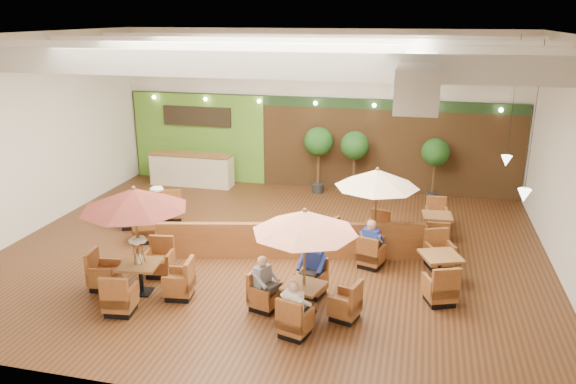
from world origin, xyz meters
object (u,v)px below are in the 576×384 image
(diner_2, at_px, (264,277))
(table_5, at_px, (436,227))
(diner_4, at_px, (371,239))
(service_counter, at_px, (192,169))
(topiary_2, at_px, (435,155))
(table_4, at_px, (440,270))
(booth_divider, at_px, (291,241))
(table_3, at_px, (151,215))
(table_2, at_px, (374,192))
(topiary_1, at_px, (355,148))
(diner_3, at_px, (371,238))
(diner_0, at_px, (295,302))
(table_0, at_px, (136,222))
(table_1, at_px, (305,242))
(topiary_0, at_px, (319,144))
(diner_1, at_px, (312,263))

(diner_2, bearing_deg, table_5, 169.48)
(diner_4, bearing_deg, diner_2, -115.91)
(service_counter, bearing_deg, diner_4, -38.01)
(topiary_2, bearing_deg, table_4, -88.70)
(booth_divider, relative_size, table_3, 2.68)
(table_2, bearing_deg, service_counter, 163.65)
(topiary_1, height_order, diner_3, topiary_1)
(table_5, bearing_deg, table_2, -143.18)
(table_4, xyz_separation_m, table_5, (-0.04, 2.85, -0.02))
(table_3, relative_size, topiary_2, 1.19)
(table_4, distance_m, diner_0, 4.02)
(table_0, xyz_separation_m, table_3, (-1.54, 3.59, -1.26))
(table_1, height_order, table_2, table_1)
(table_2, relative_size, diner_4, 3.28)
(table_2, height_order, table_4, table_2)
(table_5, height_order, topiary_2, topiary_2)
(diner_2, relative_size, diner_4, 1.03)
(topiary_0, height_order, diner_2, topiary_0)
(booth_divider, bearing_deg, topiary_2, 44.72)
(table_1, relative_size, diner_3, 3.00)
(table_5, bearing_deg, topiary_0, 134.85)
(topiary_0, distance_m, diner_1, 7.60)
(diner_2, relative_size, diner_3, 0.93)
(table_1, distance_m, topiary_1, 8.28)
(table_0, distance_m, table_1, 3.72)
(table_5, xyz_separation_m, diner_0, (-2.70, -5.76, 0.40))
(diner_1, height_order, diner_2, diner_1)
(table_0, height_order, diner_2, table_0)
(table_0, xyz_separation_m, table_2, (4.78, 3.40, -0.02))
(diner_2, bearing_deg, table_2, 176.33)
(diner_1, bearing_deg, topiary_1, -80.08)
(table_4, bearing_deg, diner_3, 139.66)
(service_counter, bearing_deg, table_1, -53.94)
(table_0, xyz_separation_m, table_1, (3.72, -0.05, -0.09))
(table_4, height_order, topiary_0, topiary_0)
(table_0, relative_size, diner_1, 3.01)
(table_0, relative_size, table_4, 0.95)
(table_0, bearing_deg, service_counter, 97.33)
(table_2, relative_size, table_3, 0.94)
(booth_divider, xyz_separation_m, diner_4, (2.03, -0.07, 0.26))
(table_5, distance_m, topiary_2, 3.59)
(table_1, bearing_deg, diner_0, -74.21)
(booth_divider, xyz_separation_m, topiary_2, (3.52, 5.60, 1.11))
(service_counter, bearing_deg, diner_0, -56.63)
(service_counter, distance_m, diner_3, 8.89)
(service_counter, relative_size, topiary_2, 1.42)
(topiary_1, height_order, diner_1, topiary_1)
(table_0, distance_m, diner_1, 3.91)
(table_4, bearing_deg, diner_0, -155.07)
(table_1, bearing_deg, booth_divider, 124.68)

